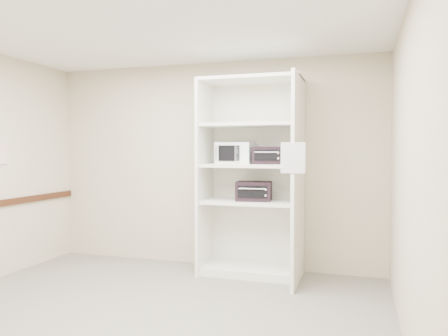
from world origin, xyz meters
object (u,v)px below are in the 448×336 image
(toaster_oven_lower, at_px, (254,191))
(microwave, at_px, (236,153))
(shelving_unit, at_px, (255,183))
(toaster_oven_upper, at_px, (269,155))

(toaster_oven_lower, bearing_deg, microwave, 160.28)
(shelving_unit, xyz_separation_m, toaster_oven_upper, (0.17, 0.02, 0.35))
(toaster_oven_upper, bearing_deg, microwave, 175.60)
(toaster_oven_upper, distance_m, toaster_oven_lower, 0.48)
(shelving_unit, height_order, toaster_oven_lower, shelving_unit)
(shelving_unit, height_order, toaster_oven_upper, shelving_unit)
(toaster_oven_upper, xyz_separation_m, toaster_oven_lower, (-0.18, -0.03, -0.44))
(shelving_unit, relative_size, toaster_oven_lower, 5.74)
(microwave, bearing_deg, shelving_unit, -9.13)
(shelving_unit, bearing_deg, microwave, 168.65)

